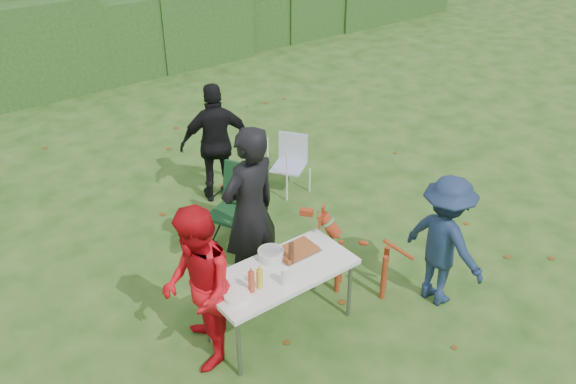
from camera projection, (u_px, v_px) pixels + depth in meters
ground at (292, 298)px, 6.66m from camera, size 80.00×80.00×0.00m
hedge_row at (38, 48)px, 11.71m from camera, size 22.00×1.40×1.70m
folding_table at (280, 275)px, 5.91m from camera, size 1.50×0.70×0.74m
person_cook at (250, 212)px, 6.36m from camera, size 0.76×0.55×1.95m
person_red_jacket at (198, 289)px, 5.50m from camera, size 0.89×0.98×1.65m
person_black_puffy at (217, 143)px, 8.11m from camera, size 1.06×0.73×1.67m
child at (444, 241)px, 6.30m from camera, size 0.58×0.97×1.48m
dog at (363, 255)px, 6.55m from camera, size 0.94×1.03×0.95m
camping_chair at (234, 209)px, 7.32m from camera, size 0.83×0.83×0.99m
lawn_chair at (289, 165)px, 8.50m from camera, size 0.66×0.66×0.81m
food_tray at (296, 252)px, 6.13m from camera, size 0.45×0.30×0.02m
focaccia_bread at (296, 250)px, 6.11m from camera, size 0.40×0.26×0.04m
mustard_bottle at (260, 279)px, 5.61m from camera, size 0.06×0.06×0.20m
ketchup_bottle at (251, 282)px, 5.56m from camera, size 0.06×0.06×0.22m
beer_bottle at (291, 253)px, 5.92m from camera, size 0.06×0.06×0.24m
paper_towel_roll at (220, 276)px, 5.60m from camera, size 0.12×0.12×0.26m
cup_stack at (285, 277)px, 5.66m from camera, size 0.08×0.08×0.18m
pasta_bowl at (271, 255)px, 6.02m from camera, size 0.26×0.26×0.10m
plate_stack at (237, 296)px, 5.52m from camera, size 0.24×0.24×0.05m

